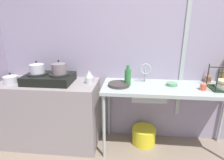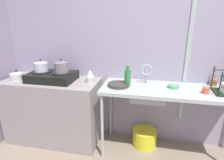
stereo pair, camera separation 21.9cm
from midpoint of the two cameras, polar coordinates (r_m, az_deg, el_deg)
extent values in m
cube|color=#988FA7|center=(2.44, 19.02, 8.50)|extent=(5.11, 0.10, 2.51)
cube|color=#A4B1AE|center=(2.41, 25.78, 10.65)|extent=(0.05, 0.01, 2.01)
cube|color=gray|center=(2.64, -15.61, -9.27)|extent=(1.26, 0.56, 0.88)
cube|color=#A4B1AE|center=(2.23, 21.03, -3.14)|extent=(1.63, 0.56, 0.04)
cylinder|color=#A0B1AB|center=(2.22, -0.24, -14.72)|extent=(0.04, 0.04, 0.84)
cylinder|color=#9DAAA9|center=(2.62, 1.97, -9.20)|extent=(0.04, 0.04, 0.84)
cube|color=black|center=(2.44, -15.96, 0.97)|extent=(0.59, 0.40, 0.11)
cylinder|color=black|center=(2.50, -18.98, 2.51)|extent=(0.25, 0.25, 0.02)
cylinder|color=black|center=(2.37, -13.01, 2.22)|extent=(0.25, 0.25, 0.02)
cylinder|color=silver|center=(2.48, -19.13, 3.91)|extent=(0.18, 0.18, 0.11)
cone|color=silver|center=(2.47, -19.28, 5.38)|extent=(0.18, 0.18, 0.02)
sphere|color=black|center=(2.46, -19.34, 5.91)|extent=(0.02, 0.02, 0.02)
cylinder|color=slate|center=(2.35, -13.13, 3.87)|extent=(0.17, 0.17, 0.12)
cone|color=slate|center=(2.33, -13.26, 5.62)|extent=(0.18, 0.18, 0.02)
sphere|color=black|center=(2.33, -13.30, 6.19)|extent=(0.02, 0.02, 0.02)
cylinder|color=silver|center=(2.62, -25.71, 0.87)|extent=(0.17, 0.17, 0.09)
cone|color=silver|center=(2.61, -25.88, 2.09)|extent=(0.18, 0.18, 0.02)
sphere|color=black|center=(2.60, -25.95, 2.57)|extent=(0.02, 0.02, 0.02)
cylinder|color=silver|center=(2.29, -4.17, 0.13)|extent=(0.11, 0.11, 0.08)
cone|color=silver|center=(2.27, -4.21, 2.11)|extent=(0.10, 0.10, 0.09)
cube|color=#A4B1AE|center=(2.20, 14.20, -4.16)|extent=(0.39, 0.33, 0.14)
cylinder|color=#A4B1AE|center=(2.34, 13.46, 1.35)|extent=(0.02, 0.02, 0.18)
torus|color=#A4B1AE|center=(2.26, 13.65, 3.09)|extent=(0.14, 0.02, 0.14)
cylinder|color=#38332F|center=(2.16, 4.95, -1.55)|extent=(0.26, 0.26, 0.03)
cylinder|color=black|center=(2.18, 33.52, -1.23)|extent=(0.01, 0.01, 0.26)
cylinder|color=black|center=(2.40, 31.51, 0.64)|extent=(0.01, 0.01, 0.26)
cylinder|color=#C7563B|center=(2.23, 30.02, -2.93)|extent=(0.07, 0.07, 0.07)
cylinder|color=#5B9D6C|center=(2.26, 21.45, -1.92)|extent=(0.13, 0.13, 0.04)
cylinder|color=#2B7637|center=(2.16, 7.84, 0.61)|extent=(0.08, 0.08, 0.20)
cylinder|color=#2B7637|center=(2.13, 7.98, 3.82)|extent=(0.03, 0.03, 0.05)
cylinder|color=#996548|center=(2.54, 31.59, -0.63)|extent=(0.08, 0.08, 0.09)
cylinder|color=olive|center=(2.52, 31.90, 1.22)|extent=(0.02, 0.05, 0.20)
cylinder|color=yellow|center=(2.63, 12.71, -17.33)|extent=(0.32, 0.32, 0.23)
camera|label=1|loc=(0.11, -87.14, 0.92)|focal=28.97mm
camera|label=2|loc=(0.11, 92.86, -0.92)|focal=28.97mm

